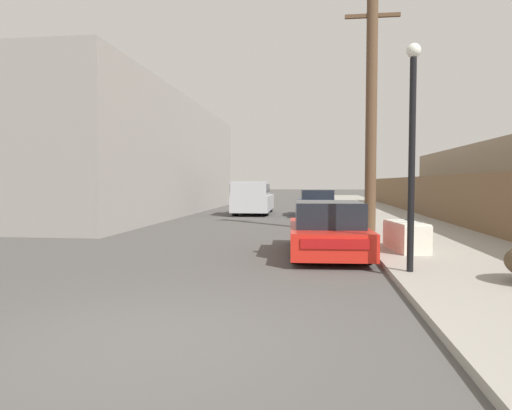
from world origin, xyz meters
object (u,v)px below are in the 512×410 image
Objects in this scene: car_parked_mid at (317,203)px; pickup_truck at (253,198)px; street_lamp at (412,139)px; utility_pole at (371,110)px; discarded_fridge at (406,236)px; parked_sports_car_red at (327,231)px.

car_parked_mid is 3.55m from pickup_truck.
street_lamp is (1.62, -15.60, 1.91)m from car_parked_mid.
utility_pole is 1.92× the size of street_lamp.
utility_pole is (-0.32, 4.43, 3.71)m from discarded_fridge.
street_lamp is at bearing 105.89° from pickup_truck.
utility_pole reaches higher than discarded_fridge.
discarded_fridge is 0.36× the size of car_parked_mid.
parked_sports_car_red is (-1.89, -0.16, 0.13)m from discarded_fridge.
pickup_truck is at bearing 167.26° from car_parked_mid.
parked_sports_car_red reaches higher than discarded_fridge.
discarded_fridge is 14.64m from pickup_truck.
pickup_truck is (-5.55, 13.54, 0.44)m from discarded_fridge.
parked_sports_car_red is at bearing 176.32° from discarded_fridge.
utility_pole reaches higher than parked_sports_car_red.
car_parked_mid is at bearing 87.88° from parked_sports_car_red.
pickup_truck is at bearing 107.48° from street_lamp.
parked_sports_car_red is 0.55× the size of utility_pole.
utility_pole is (1.57, 4.59, 3.58)m from parked_sports_car_red.
street_lamp reaches higher than car_parked_mid.
discarded_fridge is 13.09m from car_parked_mid.
car_parked_mid is at bearing 101.58° from utility_pole.
street_lamp reaches higher than pickup_truck.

